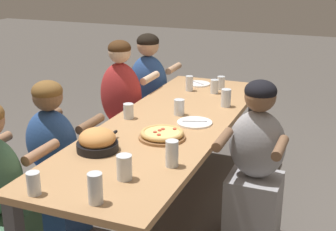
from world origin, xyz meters
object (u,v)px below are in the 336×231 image
at_px(empty_plate_a, 195,122).
at_px(diner_near_center, 255,170).
at_px(diner_far_midleft, 54,168).
at_px(drinking_glass_j, 179,108).
at_px(drinking_glass_f, 95,188).
at_px(diner_far_midright, 122,117).
at_px(drinking_glass_g, 226,99).
at_px(drinking_glass_i, 214,87).
at_px(drinking_glass_d, 129,111).
at_px(drinking_glass_c, 172,155).
at_px(drinking_glass_h, 189,84).
at_px(pizza_board_main, 162,134).
at_px(skillet_bowl, 97,141).
at_px(drinking_glass_e, 34,183).
at_px(drinking_glass_a, 221,84).
at_px(empty_plate_b, 198,84).
at_px(diner_far_right, 149,100).
at_px(drinking_glass_b, 124,168).

xyz_separation_m(empty_plate_a, diner_near_center, (-0.08, -0.45, -0.24)).
distance_m(empty_plate_a, diner_far_midleft, 0.98).
relative_size(empty_plate_a, drinking_glass_j, 2.11).
height_order(drinking_glass_f, diner_far_midright, diner_far_midright).
bearing_deg(diner_far_midright, drinking_glass_g, -0.76).
relative_size(drinking_glass_f, diner_far_midright, 0.12).
bearing_deg(drinking_glass_i, drinking_glass_d, 155.80).
bearing_deg(drinking_glass_f, drinking_glass_g, -5.81).
height_order(drinking_glass_c, drinking_glass_h, drinking_glass_c).
bearing_deg(pizza_board_main, empty_plate_a, -16.24).
bearing_deg(drinking_glass_h, diner_far_midright, 121.26).
bearing_deg(skillet_bowl, drinking_glass_g, -23.13).
relative_size(empty_plate_a, drinking_glass_e, 2.11).
bearing_deg(pizza_board_main, drinking_glass_a, -1.32).
bearing_deg(diner_far_midright, drinking_glass_f, -66.31).
height_order(pizza_board_main, drinking_glass_e, drinking_glass_e).
bearing_deg(diner_far_midleft, diner_far_midright, 90.00).
relative_size(drinking_glass_c, drinking_glass_j, 1.29).
bearing_deg(diner_near_center, drinking_glass_c, 60.83).
distance_m(empty_plate_b, diner_near_center, 1.32).
relative_size(drinking_glass_e, diner_far_midleft, 0.10).
bearing_deg(empty_plate_b, drinking_glass_f, -173.93).
xyz_separation_m(drinking_glass_e, drinking_glass_h, (1.98, -0.08, 0.00)).
relative_size(drinking_glass_j, diner_far_right, 0.10).
height_order(drinking_glass_a, drinking_glass_j, same).
xyz_separation_m(drinking_glass_g, diner_far_midright, (0.01, 0.89, -0.27)).
height_order(drinking_glass_b, diner_far_right, diner_far_right).
relative_size(drinking_glass_c, drinking_glass_e, 1.29).
height_order(drinking_glass_a, drinking_glass_i, drinking_glass_i).
distance_m(drinking_glass_a, drinking_glass_g, 0.48).
height_order(drinking_glass_i, diner_far_midright, diner_far_midright).
height_order(drinking_glass_b, diner_far_midright, diner_far_midright).
bearing_deg(pizza_board_main, diner_far_right, 27.38).
distance_m(pizza_board_main, skillet_bowl, 0.42).
relative_size(empty_plate_a, drinking_glass_b, 1.83).
distance_m(empty_plate_a, diner_far_right, 1.30).
distance_m(drinking_glass_i, diner_far_midright, 0.81).
distance_m(empty_plate_b, diner_far_midright, 0.75).
distance_m(drinking_glass_c, drinking_glass_j, 0.86).
bearing_deg(drinking_glass_a, diner_far_midleft, 152.83).
bearing_deg(drinking_glass_f, drinking_glass_c, -19.40).
bearing_deg(drinking_glass_b, diner_far_right, 20.83).
xyz_separation_m(diner_far_midleft, diner_near_center, (0.44, -1.24, 0.01)).
bearing_deg(diner_far_midleft, empty_plate_b, 71.72).
xyz_separation_m(drinking_glass_b, diner_far_right, (1.93, 0.74, -0.27)).
distance_m(skillet_bowl, diner_far_midleft, 0.54).
relative_size(skillet_bowl, drinking_glass_g, 2.63).
bearing_deg(drinking_glass_g, empty_plate_a, 167.92).
distance_m(drinking_glass_g, drinking_glass_h, 0.51).
xyz_separation_m(empty_plate_a, diner_far_midright, (0.46, 0.80, -0.21)).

